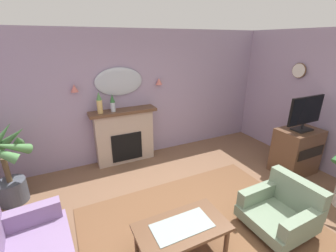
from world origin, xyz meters
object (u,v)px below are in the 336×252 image
(mantel_vase_left, at_px, (113,103))
(coffee_table, at_px, (182,230))
(fireplace, at_px, (125,136))
(wall_mirror, at_px, (119,82))
(tv_cabinet, at_px, (296,151))
(potted_plant_corner_palm, at_px, (5,163))
(tv_flatscreen, at_px, (306,113))
(armchair_near_fireplace, at_px, (282,209))
(wall_sconce_left, at_px, (74,88))
(wall_clock, at_px, (299,71))
(mantel_vase_right, at_px, (99,103))
(wall_sconce_right, at_px, (159,81))

(mantel_vase_left, height_order, coffee_table, mantel_vase_left)
(fireplace, height_order, coffee_table, fireplace)
(wall_mirror, xyz_separation_m, tv_cabinet, (2.90, -2.04, -1.26))
(potted_plant_corner_palm, bearing_deg, tv_cabinet, -15.51)
(tv_flatscreen, height_order, potted_plant_corner_palm, tv_flatscreen)
(wall_mirror, xyz_separation_m, coffee_table, (-0.05, -2.74, -1.33))
(armchair_near_fireplace, distance_m, tv_cabinet, 1.74)
(mantel_vase_left, distance_m, wall_sconce_left, 0.73)
(mantel_vase_left, bearing_deg, wall_clock, -18.96)
(coffee_table, distance_m, tv_cabinet, 3.03)
(tv_cabinet, bearing_deg, mantel_vase_left, 148.92)
(armchair_near_fireplace, bearing_deg, wall_clock, 37.85)
(mantel_vase_right, height_order, tv_flatscreen, mantel_vase_right)
(wall_sconce_right, relative_size, tv_flatscreen, 0.17)
(wall_sconce_left, relative_size, tv_cabinet, 0.16)
(potted_plant_corner_palm, bearing_deg, armchair_near_fireplace, -33.39)
(wall_sconce_left, bearing_deg, potted_plant_corner_palm, -152.52)
(wall_sconce_right, xyz_separation_m, tv_cabinet, (2.05, -1.99, -1.21))
(wall_sconce_right, xyz_separation_m, potted_plant_corner_palm, (-2.89, -0.62, -0.96))
(fireplace, bearing_deg, tv_cabinet, -33.19)
(coffee_table, xyz_separation_m, potted_plant_corner_palm, (-1.99, 2.07, 0.32))
(wall_sconce_right, bearing_deg, potted_plant_corner_palm, -167.93)
(armchair_near_fireplace, bearing_deg, coffee_table, 171.90)
(mantel_vase_right, relative_size, wall_clock, 1.35)
(mantel_vase_left, relative_size, wall_mirror, 0.36)
(armchair_near_fireplace, bearing_deg, mantel_vase_left, 120.32)
(wall_sconce_right, bearing_deg, tv_cabinet, -44.15)
(mantel_vase_left, bearing_deg, armchair_near_fireplace, -59.68)
(fireplace, relative_size, wall_mirror, 1.42)
(mantel_vase_left, xyz_separation_m, tv_flatscreen, (3.10, -1.89, -0.10))
(mantel_vase_left, bearing_deg, tv_cabinet, -31.08)
(mantel_vase_left, height_order, wall_mirror, wall_mirror)
(armchair_near_fireplace, height_order, tv_cabinet, tv_cabinet)
(mantel_vase_left, height_order, tv_flatscreen, tv_flatscreen)
(mantel_vase_left, distance_m, wall_clock, 3.85)
(tv_flatscreen, bearing_deg, fireplace, 146.52)
(wall_mirror, distance_m, wall_clock, 3.69)
(wall_clock, bearing_deg, tv_cabinet, -129.12)
(fireplace, relative_size, tv_flatscreen, 1.62)
(mantel_vase_right, distance_m, tv_cabinet, 3.94)
(wall_sconce_right, relative_size, potted_plant_corner_palm, 0.11)
(mantel_vase_left, distance_m, tv_flatscreen, 3.63)
(mantel_vase_left, height_order, tv_cabinet, mantel_vase_left)
(fireplace, xyz_separation_m, wall_sconce_right, (0.85, 0.09, 1.09))
(wall_sconce_left, distance_m, armchair_near_fireplace, 3.93)
(armchair_near_fireplace, distance_m, potted_plant_corner_palm, 4.17)
(wall_sconce_left, height_order, tv_flatscreen, wall_sconce_left)
(fireplace, distance_m, tv_cabinet, 3.46)
(potted_plant_corner_palm, bearing_deg, fireplace, 14.47)
(mantel_vase_right, relative_size, armchair_near_fireplace, 0.50)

